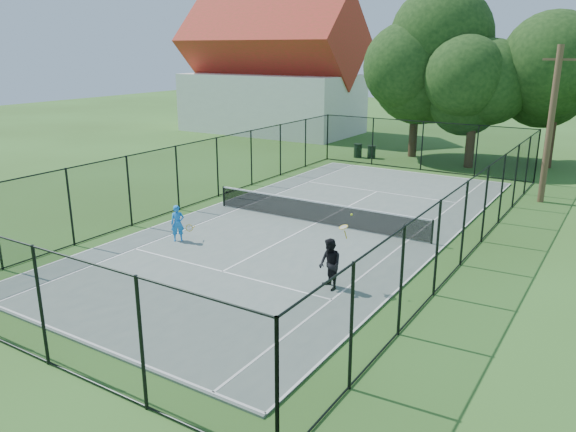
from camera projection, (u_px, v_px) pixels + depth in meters
The scene contains 13 objects.
ground at pixel (317, 224), 23.87m from camera, with size 120.00×120.00×0.00m, color #31521C.
tennis_court at pixel (317, 224), 23.86m from camera, with size 11.00×24.00×0.06m, color slate.
tennis_net at pixel (317, 211), 23.70m from camera, with size 10.08×0.08×0.95m.
fence at pixel (317, 190), 23.44m from camera, with size 13.10×26.10×3.00m.
tree_near_left at pixel (418, 63), 37.00m from camera, with size 7.75×7.75×10.11m.
tree_near_mid at pixel (475, 94), 33.98m from camera, with size 5.63×5.63×7.37m.
tree_near_right at pixel (558, 77), 33.62m from camera, with size 6.27×6.27×8.65m.
building at pixel (271, 75), 48.95m from camera, with size 15.30×8.15×11.87m.
trash_bin_left at pixel (358, 150), 38.28m from camera, with size 0.58×0.58×0.94m.
trash_bin_right at pixel (371, 152), 38.04m from camera, with size 0.58×0.58×0.86m.
utility_pole at pixel (550, 125), 26.29m from camera, with size 1.40×0.30×7.36m.
player_blue at pixel (178, 223), 21.46m from camera, with size 0.89×0.60×1.41m.
player_black at pixel (330, 264), 17.12m from camera, with size 0.99×0.97×2.38m.
Camera 1 is at (11.07, -19.92, 7.21)m, focal length 35.00 mm.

